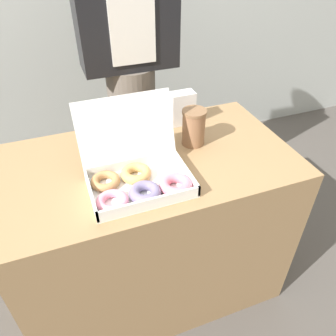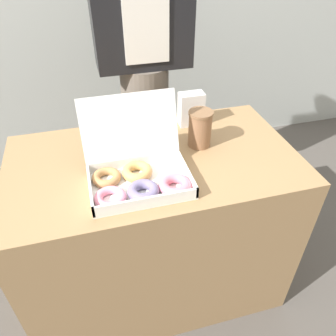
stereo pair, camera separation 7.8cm
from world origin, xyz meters
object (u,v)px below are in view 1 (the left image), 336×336
object	(u,v)px
donut_box	(137,176)
coffee_cup	(194,127)
napkin_holder	(182,108)
person_customer	(129,64)

from	to	relation	value
donut_box	coffee_cup	distance (m)	0.33
napkin_holder	person_customer	bearing A→B (deg)	108.94
coffee_cup	donut_box	bearing A→B (deg)	-148.32
coffee_cup	person_customer	bearing A→B (deg)	101.31
coffee_cup	person_customer	distance (m)	0.55
donut_box	person_customer	world-z (taller)	person_customer
coffee_cup	person_customer	size ratio (longest dim) A/B	0.09
person_customer	napkin_holder	bearing A→B (deg)	-71.06
donut_box	person_customer	bearing A→B (deg)	76.15
donut_box	napkin_holder	xyz separation A→B (m)	(0.30, 0.34, 0.03)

